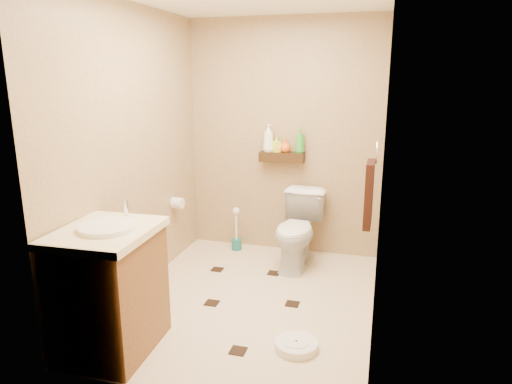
% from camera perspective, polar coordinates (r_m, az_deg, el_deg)
% --- Properties ---
extents(ground, '(2.50, 2.50, 0.00)m').
position_cam_1_polar(ground, '(3.93, -0.81, -13.36)').
color(ground, beige).
rests_on(ground, ground).
extents(wall_back, '(2.00, 0.04, 2.40)m').
position_cam_1_polar(wall_back, '(4.73, 3.50, 6.69)').
color(wall_back, tan).
rests_on(wall_back, ground).
extents(wall_front, '(2.00, 0.04, 2.40)m').
position_cam_1_polar(wall_front, '(2.39, -9.49, -0.96)').
color(wall_front, tan).
rests_on(wall_front, ground).
extents(wall_left, '(0.04, 2.50, 2.40)m').
position_cam_1_polar(wall_left, '(3.94, -15.01, 4.70)').
color(wall_left, tan).
rests_on(wall_left, ground).
extents(wall_right, '(0.04, 2.50, 2.40)m').
position_cam_1_polar(wall_right, '(3.39, 15.57, 3.19)').
color(wall_right, tan).
rests_on(wall_right, ground).
extents(wall_shelf, '(0.46, 0.14, 0.10)m').
position_cam_1_polar(wall_shelf, '(4.68, 3.26, 4.39)').
color(wall_shelf, '#36220E').
rests_on(wall_shelf, wall_back).
extents(floor_accents, '(1.07, 1.41, 0.01)m').
position_cam_1_polar(floor_accents, '(3.87, -0.36, -13.76)').
color(floor_accents, black).
rests_on(floor_accents, ground).
extents(toilet, '(0.46, 0.74, 0.73)m').
position_cam_1_polar(toilet, '(4.48, 5.24, -4.79)').
color(toilet, white).
rests_on(toilet, ground).
extents(vanity, '(0.61, 0.73, 1.00)m').
position_cam_1_polar(vanity, '(3.26, -17.76, -11.40)').
color(vanity, brown).
rests_on(vanity, ground).
extents(bathroom_scale, '(0.37, 0.37, 0.06)m').
position_cam_1_polar(bathroom_scale, '(3.31, 5.05, -18.52)').
color(bathroom_scale, white).
rests_on(bathroom_scale, ground).
extents(toilet_brush, '(0.11, 0.11, 0.47)m').
position_cam_1_polar(toilet_brush, '(4.93, -2.46, -5.38)').
color(toilet_brush, '#1A6668').
rests_on(toilet_brush, ground).
extents(towel_ring, '(0.12, 0.30, 0.76)m').
position_cam_1_polar(towel_ring, '(3.69, 14.01, 0.11)').
color(towel_ring, silver).
rests_on(towel_ring, wall_right).
extents(toilet_paper, '(0.12, 0.11, 0.12)m').
position_cam_1_polar(toilet_paper, '(4.59, -9.79, -1.36)').
color(toilet_paper, white).
rests_on(toilet_paper, wall_left).
extents(bottle_a, '(0.15, 0.15, 0.28)m').
position_cam_1_polar(bottle_a, '(4.68, 1.58, 6.79)').
color(bottle_a, white).
rests_on(bottle_a, wall_shelf).
extents(bottle_b, '(0.10, 0.10, 0.16)m').
position_cam_1_polar(bottle_b, '(4.67, 2.56, 6.01)').
color(bottle_b, yellow).
rests_on(bottle_b, wall_shelf).
extents(bottle_c, '(0.13, 0.13, 0.14)m').
position_cam_1_polar(bottle_c, '(4.66, 3.69, 5.80)').
color(bottle_c, orange).
rests_on(bottle_c, wall_shelf).
extents(bottle_d, '(0.12, 0.12, 0.25)m').
position_cam_1_polar(bottle_d, '(4.62, 5.50, 6.39)').
color(bottle_d, green).
rests_on(bottle_d, wall_shelf).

